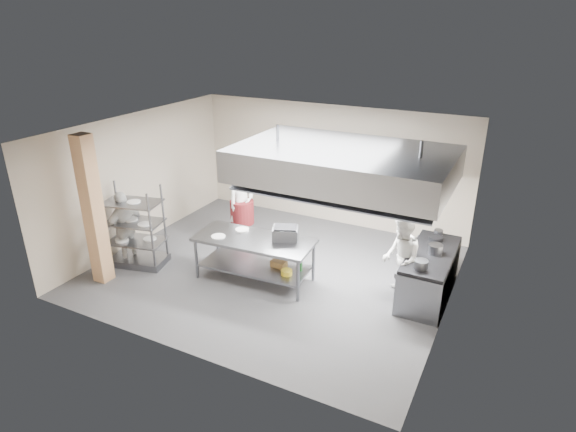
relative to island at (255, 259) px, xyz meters
The scene contains 23 objects.
floor 0.70m from the island, 72.00° to the left, with size 7.00×7.00×0.00m, color #37373A.
ceiling 2.60m from the island, 72.00° to the left, with size 7.00×7.00×0.00m, color silver.
wall_back 3.66m from the island, 87.34° to the left, with size 7.00×7.00×0.00m, color #BBAA94.
wall_left 3.53m from the island, behind, with size 6.00×6.00×0.00m, color #BBAA94.
wall_right 3.84m from the island, ahead, with size 6.00×6.00×0.00m, color #BBAA94.
column 3.25m from the island, 152.91° to the right, with size 0.30×0.30×3.00m, color tan.
exhaust_hood 2.59m from the island, 31.61° to the left, with size 4.00×2.50×0.60m, color gray.
hood_strip_a 1.94m from the island, 57.99° to the left, with size 1.60×0.12×0.04m, color white.
hood_strip_b 3.01m from the island, 20.85° to the left, with size 1.60×0.12×0.04m, color white.
wall_shelf 4.01m from the island, 59.56° to the left, with size 1.50×0.28×0.04m, color gray.
island is the anchor object (origin of this frame).
island_worktop 0.42m from the island, ahead, with size 2.37×0.99×0.06m, color gray.
island_undershelf 0.16m from the island, ahead, with size 2.18×0.89×0.04m, color slate.
pass_rack 2.68m from the island, 167.90° to the right, with size 1.16×0.68×1.75m, color gray, non-canonical shape.
cooking_range 3.39m from the island, 17.14° to the left, with size 0.80×2.00×0.84m, color gray.
range_top 3.42m from the island, 17.14° to the left, with size 0.78×1.96×0.06m, color black.
chef_head 1.86m from the island, 129.74° to the left, with size 0.71×0.47×1.95m, color silver.
chef_line 2.86m from the island, 12.91° to the left, with size 0.81×0.63×1.67m, color silver.
chef_plating 2.92m from the island, 168.54° to the right, with size 0.94×0.39×1.61m, color white.
griddle 0.84m from the island, 25.63° to the left, with size 0.49×0.38×0.24m, color slate.
wicker_basket 0.50m from the island, 20.43° to the left, with size 0.30×0.21×0.13m, color olive.
stockpot 3.49m from the island, 16.72° to the left, with size 0.26×0.26×0.18m, color gray.
plate_stack 2.64m from the island, 167.90° to the right, with size 0.28×0.28×0.05m, color white.
Camera 1 is at (4.32, -7.80, 4.99)m, focal length 30.00 mm.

